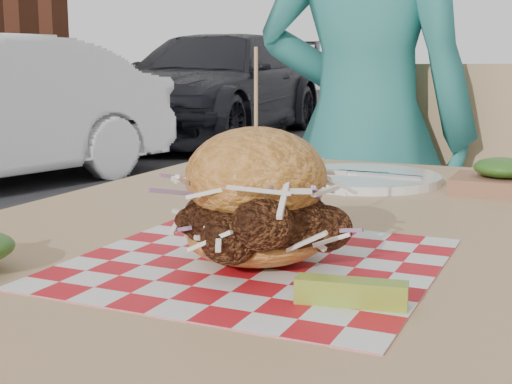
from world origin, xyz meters
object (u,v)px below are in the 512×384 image
at_px(car_dark, 214,86).
at_px(sandwich, 256,204).
at_px(diner, 363,132).
at_px(patio_table, 288,280).
at_px(patio_chair, 423,224).

xyz_separation_m(car_dark, sandwich, (3.90, -7.38, 0.16)).
distance_m(diner, car_dark, 7.30).
distance_m(car_dark, sandwich, 8.35).
bearing_deg(patio_table, patio_chair, 90.22).
height_order(car_dark, patio_chair, car_dark).
distance_m(patio_table, sandwich, 0.24).
distance_m(patio_chair, sandwich, 1.15).
height_order(diner, patio_chair, diner).
height_order(diner, patio_table, diner).
height_order(diner, sandwich, diner).
relative_size(diner, patio_chair, 1.64).
xyz_separation_m(diner, car_dark, (-3.71, 6.28, -0.13)).
height_order(patio_chair, sandwich, sandwich).
bearing_deg(diner, sandwich, 101.55).
bearing_deg(patio_table, diner, 99.90).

